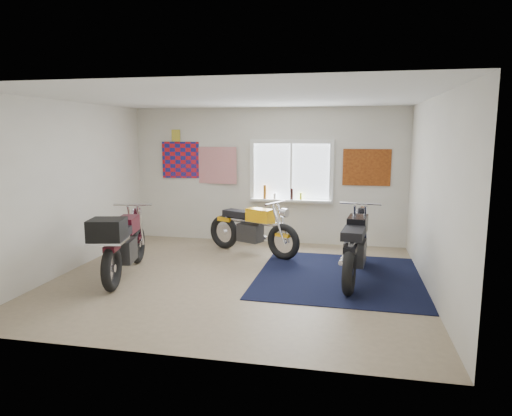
% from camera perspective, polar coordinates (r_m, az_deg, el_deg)
% --- Properties ---
extents(ground, '(5.50, 5.50, 0.00)m').
position_cam_1_polar(ground, '(7.05, -2.31, -8.83)').
color(ground, '#9E896B').
rests_on(ground, ground).
extents(room_shell, '(5.50, 5.50, 5.50)m').
position_cam_1_polar(room_shell, '(6.72, -2.40, 4.57)').
color(room_shell, white).
rests_on(room_shell, ground).
extents(navy_rug, '(2.56, 2.66, 0.01)m').
position_cam_1_polar(navy_rug, '(7.24, 10.38, -8.44)').
color(navy_rug, black).
rests_on(navy_rug, ground).
extents(window_assembly, '(1.66, 0.17, 1.26)m').
position_cam_1_polar(window_assembly, '(9.08, 4.42, 4.07)').
color(window_assembly, white).
rests_on(window_assembly, room_shell).
extents(oil_bottles, '(0.78, 0.07, 0.28)m').
position_cam_1_polar(oil_bottles, '(9.08, 2.79, 1.82)').
color(oil_bottles, '#8E5214').
rests_on(oil_bottles, window_assembly).
extents(flag_display, '(1.60, 0.10, 1.17)m').
position_cam_1_polar(flag_display, '(9.64, -9.98, 8.91)').
color(flag_display, red).
rests_on(flag_display, room_shell).
extents(triumph_poster, '(0.90, 0.03, 0.70)m').
position_cam_1_polar(triumph_poster, '(9.02, 13.66, 4.95)').
color(triumph_poster, '#A54C14').
rests_on(triumph_poster, room_shell).
extents(yellow_triumph, '(1.88, 0.97, 1.01)m').
position_cam_1_polar(yellow_triumph, '(8.37, -0.51, -2.75)').
color(yellow_triumph, black).
rests_on(yellow_triumph, ground).
extents(black_chrome_bike, '(0.66, 2.16, 1.11)m').
position_cam_1_polar(black_chrome_bike, '(7.07, 12.30, -4.90)').
color(black_chrome_bike, black).
rests_on(black_chrome_bike, navy_rug).
extents(maroon_tourer, '(0.85, 2.09, 1.06)m').
position_cam_1_polar(maroon_tourer, '(7.20, -16.43, -4.27)').
color(maroon_tourer, black).
rests_on(maroon_tourer, ground).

